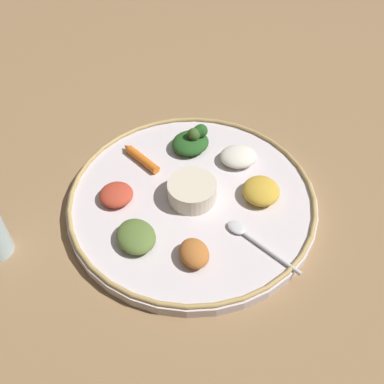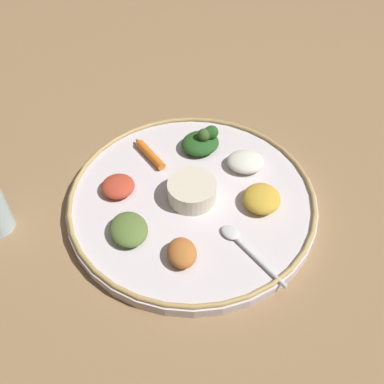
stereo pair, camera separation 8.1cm
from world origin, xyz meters
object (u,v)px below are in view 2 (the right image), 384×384
(spoon, at_px, (243,245))
(carrot_near_spoon, at_px, (149,153))
(greens_pile, at_px, (202,141))
(center_bowl, at_px, (192,190))

(spoon, distance_m, carrot_near_spoon, 0.27)
(greens_pile, bearing_deg, center_bowl, -155.72)
(carrot_near_spoon, bearing_deg, center_bowl, -109.16)
(center_bowl, xyz_separation_m, carrot_near_spoon, (0.04, 0.13, -0.01))
(center_bowl, relative_size, carrot_near_spoon, 0.91)
(center_bowl, distance_m, carrot_near_spoon, 0.14)
(spoon, relative_size, greens_pile, 1.47)
(center_bowl, distance_m, spoon, 0.13)
(center_bowl, bearing_deg, carrot_near_spoon, 70.84)
(spoon, xyz_separation_m, carrot_near_spoon, (0.09, 0.25, 0.00))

